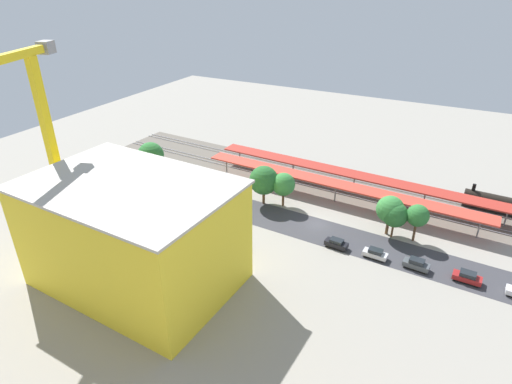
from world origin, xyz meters
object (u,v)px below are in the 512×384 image
Objects in this scene: platform_canopy_far at (355,175)px; box_truck_0 at (175,223)px; street_tree_0 at (418,216)px; street_tree_4 at (284,184)px; parked_car_4 at (336,244)px; street_tree_2 at (151,155)px; traffic_light at (169,187)px; street_tree_3 at (264,180)px; street_tree_1 at (390,210)px; parked_car_3 at (375,254)px; platform_canopy_near at (336,184)px; box_truck_1 at (180,226)px; street_tree_5 at (395,215)px; parked_car_2 at (416,264)px; box_truck_2 at (221,235)px; tower_crane at (44,138)px; construction_building at (134,235)px; parked_car_1 at (467,277)px.

platform_canopy_far reaches higher than box_truck_0.
street_tree_0 is 0.99× the size of street_tree_4.
platform_canopy_far is at bearing -128.17° from street_tree_4.
box_truck_0 is (29.47, 8.68, 0.81)m from parked_car_4.
traffic_light is at bearing 143.72° from street_tree_2.
street_tree_2 is 29.47m from street_tree_3.
street_tree_1 is (4.89, -0.02, -0.01)m from street_tree_0.
street_tree_3 is at bearing -18.34° from parked_car_3.
box_truck_1 is at bearing 49.54° from platform_canopy_near.
box_truck_0 is at bearing 24.12° from street_tree_5.
box_truck_0 reaches higher than parked_car_2.
parked_car_4 is (-5.78, 16.67, -3.45)m from platform_canopy_near.
street_tree_2 is (60.50, 0.98, 0.54)m from street_tree_0.
box_truck_2 is at bearing 61.56° from platform_canopy_near.
platform_canopy_near is 11.55m from street_tree_4.
tower_crane is at bearing 48.19° from street_tree_3.
street_tree_4 is at bearing -3.87° from street_tree_5.
street_tree_2 is (48.55, -7.80, 5.07)m from parked_car_4.
box_truck_1 is (27.85, 9.20, 0.84)m from parked_car_4.
street_tree_1 is at bearing -152.72° from box_truck_1.
street_tree_1 is (-7.06, -8.80, 4.52)m from parked_car_4.
street_tree_5 is (3.81, 0.62, -0.52)m from street_tree_0.
parked_car_3 is 0.14× the size of construction_building.
tower_crane reaches higher than construction_building.
platform_canopy_near is at bearing -136.72° from tower_crane.
parked_car_4 is at bearing 45.03° from street_tree_5.
street_tree_4 is 1.21× the size of traffic_light.
street_tree_5 reaches higher than parked_car_1.
platform_canopy_near is 16.33m from street_tree_5.
platform_canopy_far reaches higher than parked_car_2.
box_truck_0 is at bearing 51.76° from street_tree_4.
box_truck_1 is 1.24× the size of street_tree_5.
platform_canopy_far is 9.26× the size of street_tree_0.
box_truck_0 is (43.29, 8.91, 0.75)m from parked_car_2.
construction_building is 25.32m from traffic_light.
street_tree_4 is (-14.50, -18.40, 3.46)m from box_truck_0.
box_truck_0 is 23.68m from street_tree_4.
platform_canopy_near is 28.46m from box_truck_2.
construction_building reaches higher than box_truck_0.
street_tree_5 is at bearing -29.64° from parked_car_1.
platform_canopy_near is at bearing -31.50° from street_tree_1.
platform_canopy_near is 21.19m from parked_car_3.
street_tree_2 is at bearing 1.03° from street_tree_1.
parked_car_1 is 0.72× the size of traffic_light.
platform_canopy_far is at bearing -128.21° from box_truck_0.
parked_car_3 is 43.57m from traffic_light.
construction_building is (32.22, 23.50, 7.68)m from parked_car_3.
box_truck_0 is 1.70m from box_truck_1.
street_tree_1 reaches higher than box_truck_1.
traffic_light is (-8.82, -19.42, -15.68)m from tower_crane.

